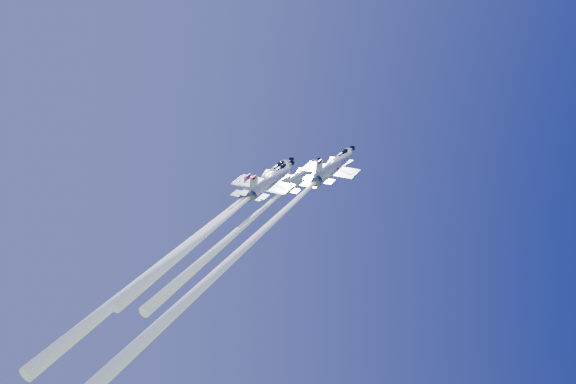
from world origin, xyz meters
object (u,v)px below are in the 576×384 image
object	(u,v)px
jet_lead	(254,216)
jet_right	(261,232)
jet_left	(200,234)
jet_slot	(226,217)

from	to	relation	value
jet_lead	jet_right	size ratio (longest dim) A/B	0.78
jet_right	jet_lead	bearing A→B (deg)	121.93
jet_left	jet_slot	distance (m)	5.72
jet_lead	jet_right	xyz separation A→B (m)	(-3.18, -14.54, -5.55)
jet_lead	jet_left	distance (m)	10.70
jet_right	jet_slot	distance (m)	9.15
jet_lead	jet_right	bearing A→B (deg)	-58.07
jet_lead	jet_slot	xyz separation A→B (m)	(-6.56, -6.82, -1.99)
jet_left	jet_right	bearing A→B (deg)	-17.79
jet_lead	jet_slot	world-z (taller)	jet_lead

